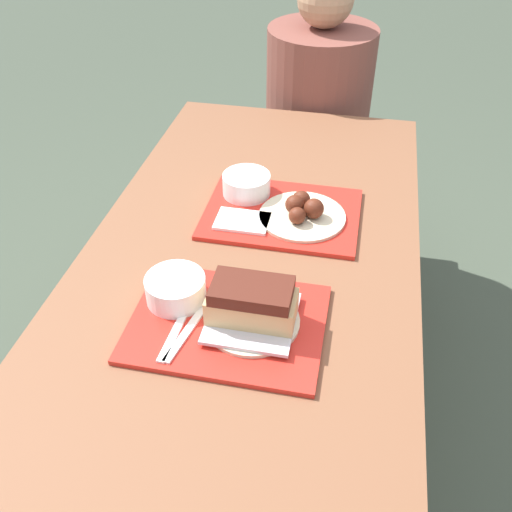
{
  "coord_description": "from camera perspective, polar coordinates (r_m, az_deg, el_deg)",
  "views": [
    {
      "loc": [
        0.22,
        -1.0,
        1.58
      ],
      "look_at": [
        0.03,
        -0.04,
        0.79
      ],
      "focal_mm": 40.0,
      "sensor_mm": 36.0,
      "label": 1
    }
  ],
  "objects": [
    {
      "name": "person_seated_across",
      "position": [
        2.19,
        6.3,
        15.94
      ],
      "size": [
        0.39,
        0.39,
        0.71
      ],
      "color": "brown",
      "rests_on": "picnic_bench_far"
    },
    {
      "name": "plastic_fork_near",
      "position": [
        1.14,
        -7.98,
        -7.32
      ],
      "size": [
        0.02,
        0.17,
        0.0
      ],
      "color": "white",
      "rests_on": "tray_near"
    },
    {
      "name": "brisket_sandwich_plate",
      "position": [
        1.11,
        -0.42,
        -5.12
      ],
      "size": [
        0.19,
        0.19,
        0.1
      ],
      "color": "beige",
      "rests_on": "tray_near"
    },
    {
      "name": "napkin_far",
      "position": [
        1.4,
        -1.37,
        3.52
      ],
      "size": [
        0.13,
        0.09,
        0.01
      ],
      "color": "white",
      "rests_on": "tray_far"
    },
    {
      "name": "bowl_coleslaw_far",
      "position": [
        1.49,
        -0.96,
        7.27
      ],
      "size": [
        0.12,
        0.12,
        0.06
      ],
      "color": "white",
      "rests_on": "tray_far"
    },
    {
      "name": "plastic_knife_near",
      "position": [
        1.13,
        -6.91,
        -7.5
      ],
      "size": [
        0.05,
        0.17,
        0.0
      ],
      "color": "white",
      "rests_on": "tray_near"
    },
    {
      "name": "ground_plane",
      "position": [
        1.88,
        -0.57,
        -18.18
      ],
      "size": [
        12.0,
        12.0,
        0.0
      ],
      "primitive_type": "plane",
      "color": "#424C3D"
    },
    {
      "name": "wings_plate_far",
      "position": [
        1.41,
        4.66,
        4.49
      ],
      "size": [
        0.22,
        0.22,
        0.06
      ],
      "color": "beige",
      "rests_on": "tray_far"
    },
    {
      "name": "condiment_packet",
      "position": [
        1.19,
        -1.38,
        -4.34
      ],
      "size": [
        0.04,
        0.03,
        0.01
      ],
      "color": "#A59E93",
      "rests_on": "tray_near"
    },
    {
      "name": "tray_near",
      "position": [
        1.15,
        -2.87,
        -6.73
      ],
      "size": [
        0.39,
        0.29,
        0.01
      ],
      "color": "red",
      "rests_on": "picnic_table"
    },
    {
      "name": "bowl_coleslaw_near",
      "position": [
        1.18,
        -8.05,
        -3.15
      ],
      "size": [
        0.12,
        0.12,
        0.06
      ],
      "color": "white",
      "rests_on": "tray_near"
    },
    {
      "name": "tray_far",
      "position": [
        1.44,
        2.6,
        4.24
      ],
      "size": [
        0.39,
        0.29,
        0.01
      ],
      "color": "red",
      "rests_on": "picnic_table"
    },
    {
      "name": "picnic_table",
      "position": [
        1.38,
        -0.74,
        -3.4
      ],
      "size": [
        0.78,
        1.59,
        0.75
      ],
      "color": "brown",
      "rests_on": "ground_plane"
    },
    {
      "name": "picnic_bench_far",
      "position": [
        2.36,
        4.55,
        7.9
      ],
      "size": [
        0.74,
        0.28,
        0.44
      ],
      "color": "brown",
      "rests_on": "ground_plane"
    }
  ]
}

